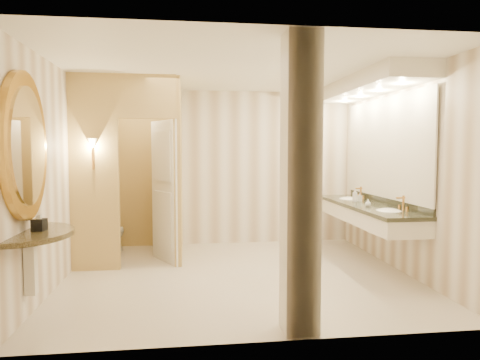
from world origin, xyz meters
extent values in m
plane|color=beige|center=(0.00, 0.00, 0.00)|extent=(4.50, 4.50, 0.00)
plane|color=white|center=(0.00, 0.00, 2.70)|extent=(4.50, 4.50, 0.00)
cube|color=silver|center=(0.00, 2.00, 1.35)|extent=(4.50, 0.02, 2.70)
cube|color=silver|center=(0.00, -2.00, 1.35)|extent=(4.50, 0.02, 2.70)
cube|color=silver|center=(-2.25, 0.00, 1.35)|extent=(0.02, 4.00, 2.70)
cube|color=silver|center=(2.25, 0.00, 1.35)|extent=(0.02, 4.00, 2.70)
cube|color=tan|center=(-0.80, 1.25, 1.35)|extent=(0.10, 1.50, 2.70)
cube|color=tan|center=(-1.93, 0.50, 1.35)|extent=(0.65, 0.10, 2.70)
cube|color=tan|center=(-1.20, 0.50, 2.40)|extent=(0.80, 0.10, 0.60)
cube|color=silver|center=(-0.99, 0.85, 1.05)|extent=(0.43, 0.73, 2.10)
cylinder|color=#B7823A|center=(-1.93, 0.43, 1.55)|extent=(0.03, 0.03, 0.30)
cone|color=silver|center=(-1.93, 0.43, 1.75)|extent=(0.14, 0.14, 0.14)
cube|color=silver|center=(1.95, 0.40, 0.73)|extent=(0.60, 2.55, 0.24)
cube|color=black|center=(1.95, 0.40, 0.85)|extent=(0.64, 2.59, 0.05)
cube|color=black|center=(2.23, 0.40, 0.92)|extent=(0.03, 2.55, 0.10)
ellipsoid|color=white|center=(1.95, -0.29, 0.83)|extent=(0.40, 0.44, 0.15)
cylinder|color=#B7823A|center=(2.15, -0.29, 0.96)|extent=(0.03, 0.03, 0.22)
ellipsoid|color=white|center=(1.95, 1.09, 0.83)|extent=(0.40, 0.44, 0.15)
cylinder|color=#B7823A|center=(2.15, 1.09, 0.96)|extent=(0.03, 0.03, 0.22)
cube|color=white|center=(2.23, 0.40, 1.70)|extent=(0.03, 2.55, 1.40)
cube|color=silver|center=(1.95, 0.40, 2.59)|extent=(0.75, 2.75, 0.22)
cylinder|color=black|center=(-2.23, -1.23, 0.85)|extent=(1.10, 1.10, 0.05)
cube|color=silver|center=(-2.19, -1.23, 0.55)|extent=(0.10, 0.10, 0.60)
cylinder|color=gold|center=(-2.21, -1.23, 1.70)|extent=(0.07, 1.10, 1.10)
cylinder|color=white|center=(-2.17, -1.23, 1.70)|extent=(0.02, 0.88, 0.88)
cube|color=silver|center=(0.35, -1.80, 1.35)|extent=(0.31, 0.31, 2.70)
cube|color=black|center=(-2.11, -1.19, 0.93)|extent=(0.13, 0.13, 0.12)
imported|color=white|center=(-1.89, 1.44, 0.34)|extent=(0.49, 0.72, 0.68)
imported|color=beige|center=(1.98, 0.72, 0.94)|extent=(0.07, 0.07, 0.13)
imported|color=silver|center=(1.85, 0.13, 0.93)|extent=(0.09, 0.09, 0.10)
imported|color=#C6B28C|center=(1.86, 0.62, 0.98)|extent=(0.10, 0.10, 0.21)
camera|label=1|loc=(-0.67, -5.55, 1.66)|focal=32.00mm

